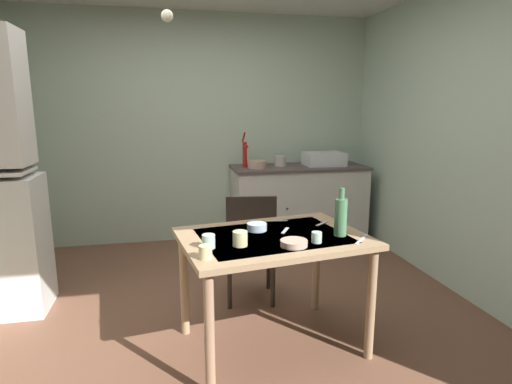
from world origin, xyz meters
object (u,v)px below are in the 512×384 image
Objects in this scene: serving_bowl_wide at (294,243)px; glass_bottle at (341,216)px; hand_pump at (245,152)px; sink_basin at (324,159)px; dining_table at (273,250)px; mixing_bowl_counter at (257,164)px; chair_far_side at (251,246)px; teacup_cream at (209,241)px.

serving_bowl_wide is 0.52× the size of glass_bottle.
sink_basin is at bearing -2.83° from hand_pump.
serving_bowl_wide reaches higher than dining_table.
mixing_bowl_counter is at bearing 92.18° from glass_bottle.
dining_table is 7.83× the size of serving_bowl_wide.
hand_pump is 2.16m from dining_table.
hand_pump reaches higher than sink_basin.
hand_pump reaches higher than chair_far_side.
sink_basin is at bearing 71.68° from glass_bottle.
teacup_cream is (-0.49, 0.07, 0.02)m from serving_bowl_wide.
chair_far_side is (-0.23, -1.47, -0.58)m from hand_pump.
glass_bottle is at bearing 4.44° from teacup_cream.
sink_basin is 2.75× the size of serving_bowl_wide.
teacup_cream is at bearing -124.90° from sink_basin.
sink_basin reaches higher than chair_far_side.
mixing_bowl_counter is (0.12, -0.10, -0.13)m from hand_pump.
chair_far_side is 0.94m from teacup_cream.
chair_far_side is 0.91m from serving_bowl_wide.
dining_table is 0.48m from glass_bottle.
mixing_bowl_counter is 2.30m from teacup_cream.
serving_bowl_wide is (-1.06, -2.29, -0.19)m from sink_basin.
mixing_bowl_counter is at bearing 75.67° from chair_far_side.
mixing_bowl_counter reaches higher than teacup_cream.
sink_basin is 0.92m from hand_pump.
mixing_bowl_counter is at bearing -176.39° from sink_basin.
mixing_bowl_counter is at bearing -38.35° from hand_pump.
mixing_bowl_counter is 2.65× the size of teacup_cream.
sink_basin reaches higher than dining_table.
serving_bowl_wide is at bearing -114.81° from sink_basin.
teacup_cream is at bearing -160.39° from dining_table.
serving_bowl_wide is at bearing -93.54° from hand_pump.
glass_bottle is (0.83, 0.06, 0.09)m from teacup_cream.
dining_table is at bearing -95.76° from hand_pump.
hand_pump is at bearing 84.24° from dining_table.
chair_far_side reaches higher than dining_table.
sink_basin is 1.89m from chair_far_side.
dining_table is at bearing -118.58° from sink_basin.
mixing_bowl_counter is at bearing 83.26° from serving_bowl_wide.
glass_bottle reaches higher than chair_far_side.
dining_table is 15.55× the size of teacup_cream.
teacup_cream is 0.84m from glass_bottle.
mixing_bowl_counter is 0.24× the size of chair_far_side.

